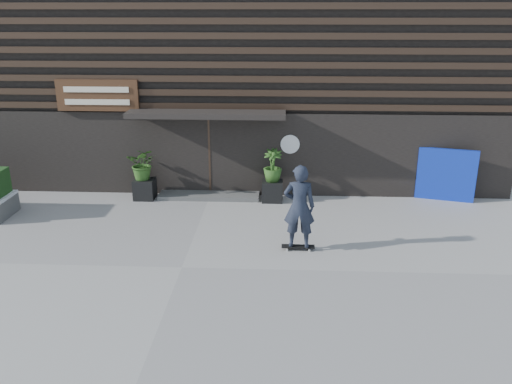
# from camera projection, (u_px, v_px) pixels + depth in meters

# --- Properties ---
(ground) EXTENTS (80.00, 80.00, 0.00)m
(ground) POSITION_uv_depth(u_px,v_px,m) (182.00, 267.00, 11.56)
(ground) COLOR #A29F99
(ground) RESTS_ON ground
(entrance_step) EXTENTS (3.00, 0.80, 0.12)m
(entrance_step) POSITION_uv_depth(u_px,v_px,m) (209.00, 195.00, 15.88)
(entrance_step) COLOR #4E4E4C
(entrance_step) RESTS_ON ground
(planter_pot_left) EXTENTS (0.60, 0.60, 0.60)m
(planter_pot_left) POSITION_uv_depth(u_px,v_px,m) (145.00, 189.00, 15.70)
(planter_pot_left) COLOR black
(planter_pot_left) RESTS_ON ground
(bamboo_left) EXTENTS (0.86, 0.75, 0.96)m
(bamboo_left) POSITION_uv_depth(u_px,v_px,m) (143.00, 164.00, 15.45)
(bamboo_left) COLOR #2D591E
(bamboo_left) RESTS_ON planter_pot_left
(planter_pot_right) EXTENTS (0.60, 0.60, 0.60)m
(planter_pot_right) POSITION_uv_depth(u_px,v_px,m) (272.00, 191.00, 15.53)
(planter_pot_right) COLOR black
(planter_pot_right) RESTS_ON ground
(bamboo_right) EXTENTS (0.54, 0.54, 0.96)m
(bamboo_right) POSITION_uv_depth(u_px,v_px,m) (273.00, 165.00, 15.27)
(bamboo_right) COLOR #2D591E
(bamboo_right) RESTS_ON planter_pot_right
(blue_tarp) EXTENTS (1.63, 0.53, 1.55)m
(blue_tarp) POSITION_uv_depth(u_px,v_px,m) (446.00, 175.00, 15.43)
(blue_tarp) COLOR #0C24A4
(blue_tarp) RESTS_ON ground
(building) EXTENTS (18.00, 11.00, 8.00)m
(building) POSITION_uv_depth(u_px,v_px,m) (225.00, 48.00, 19.66)
(building) COLOR black
(building) RESTS_ON ground
(skateboarder) EXTENTS (0.78, 0.51, 2.07)m
(skateboarder) POSITION_uv_depth(u_px,v_px,m) (299.00, 207.00, 12.06)
(skateboarder) COLOR black
(skateboarder) RESTS_ON ground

